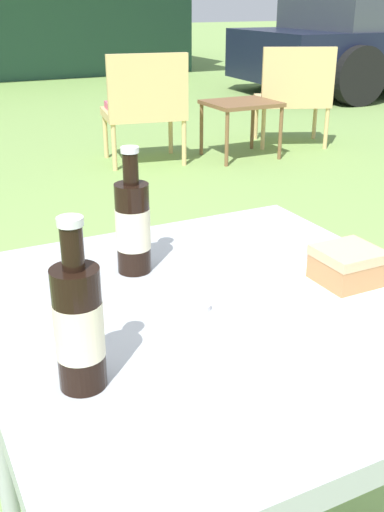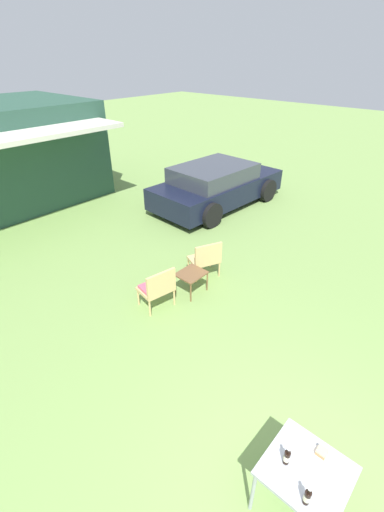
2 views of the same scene
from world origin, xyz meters
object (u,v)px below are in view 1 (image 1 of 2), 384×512
cola_bottle_near (133,225)px  cola_bottle_far (79,325)px  cake_on_plate (341,275)px  garden_side_table (241,108)px  patio_table (218,346)px  wicker_chair_cushioned (144,104)px  wicker_chair_plain (294,92)px

cola_bottle_near → cola_bottle_far: size_ratio=1.00×
cake_on_plate → cola_bottle_near: cola_bottle_near is taller
garden_side_table → cola_bottle_near: bearing=-124.1°
cake_on_plate → cola_bottle_near: (-0.29, 0.23, 0.06)m
patio_table → cola_bottle_far: bearing=-157.1°
cake_on_plate → cola_bottle_far: size_ratio=0.97×
cola_bottle_near → cola_bottle_far: (-0.19, -0.30, 0.00)m
wicker_chair_cushioned → cake_on_plate: bearing=83.1°
patio_table → cola_bottle_near: bearing=111.0°
patio_table → cola_bottle_far: 0.33m
cake_on_plate → patio_table: bearing=170.3°
cola_bottle_far → patio_table: bearing=22.9°
cake_on_plate → cola_bottle_far: bearing=-171.3°
wicker_chair_cushioned → cake_on_plate: wicker_chair_cushioned is taller
wicker_chair_plain → patio_table: wicker_chair_plain is taller
patio_table → cake_on_plate: size_ratio=3.52×
wicker_chair_cushioned → cola_bottle_near: 3.64m
wicker_chair_cushioned → patio_table: bearing=79.7°
wicker_chair_plain → cake_on_plate: wicker_chair_plain is taller
patio_table → cake_on_plate: cake_on_plate is taller
garden_side_table → wicker_chair_plain: bearing=12.9°
wicker_chair_cushioned → cola_bottle_far: (-1.59, -3.65, 0.36)m
garden_side_table → patio_table: (-2.09, -3.38, 0.26)m
wicker_chair_cushioned → garden_side_table: bearing=178.8°
patio_table → cola_bottle_near: cola_bottle_near is taller
cake_on_plate → cola_bottle_near: bearing=142.0°
wicker_chair_plain → wicker_chair_cushioned: bearing=23.3°
patio_table → garden_side_table: bearing=58.3°
patio_table → cake_on_plate: (0.22, -0.04, 0.10)m
wicker_chair_cushioned → wicker_chair_plain: 1.37m
cake_on_plate → cola_bottle_far: (-0.48, -0.07, 0.06)m
wicker_chair_plain → patio_table: 4.44m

